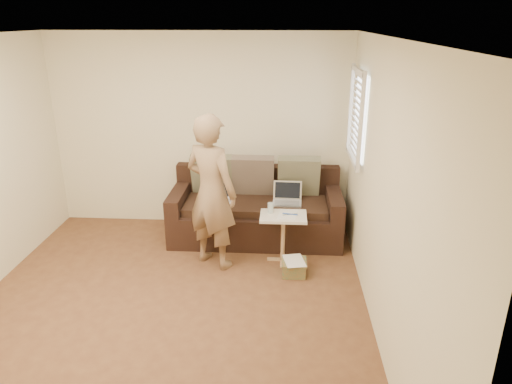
{
  "coord_description": "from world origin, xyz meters",
  "views": [
    {
      "loc": [
        1.12,
        -3.83,
        2.75
      ],
      "look_at": [
        0.8,
        1.4,
        0.78
      ],
      "focal_mm": 32.67,
      "sensor_mm": 36.0,
      "label": 1
    }
  ],
  "objects_px": {
    "side_table": "(283,238)",
    "striped_box": "(294,267)",
    "drinking_glass": "(271,208)",
    "sofa": "(256,207)",
    "laptop_white": "(220,203)",
    "laptop_silver": "(287,204)",
    "person": "(211,192)"
  },
  "relations": [
    {
      "from": "laptop_silver",
      "to": "person",
      "type": "xyz_separation_m",
      "value": [
        -0.86,
        -0.64,
        0.38
      ]
    },
    {
      "from": "person",
      "to": "laptop_silver",
      "type": "bearing_deg",
      "value": -113.75
    },
    {
      "from": "side_table",
      "to": "striped_box",
      "type": "bearing_deg",
      "value": -67.28
    },
    {
      "from": "laptop_white",
      "to": "person",
      "type": "height_order",
      "value": "person"
    },
    {
      "from": "sofa",
      "to": "drinking_glass",
      "type": "distance_m",
      "value": 0.64
    },
    {
      "from": "side_table",
      "to": "drinking_glass",
      "type": "bearing_deg",
      "value": 155.58
    },
    {
      "from": "laptop_silver",
      "to": "side_table",
      "type": "height_order",
      "value": "laptop_silver"
    },
    {
      "from": "drinking_glass",
      "to": "side_table",
      "type": "bearing_deg",
      "value": -24.42
    },
    {
      "from": "sofa",
      "to": "laptop_white",
      "type": "relative_size",
      "value": 6.68
    },
    {
      "from": "sofa",
      "to": "drinking_glass",
      "type": "bearing_deg",
      "value": -69.72
    },
    {
      "from": "laptop_white",
      "to": "person",
      "type": "relative_size",
      "value": 0.18
    },
    {
      "from": "drinking_glass",
      "to": "laptop_white",
      "type": "bearing_deg",
      "value": 146.4
    },
    {
      "from": "sofa",
      "to": "laptop_silver",
      "type": "xyz_separation_m",
      "value": [
        0.4,
        -0.1,
        0.1
      ]
    },
    {
      "from": "laptop_silver",
      "to": "striped_box",
      "type": "bearing_deg",
      "value": -81.46
    },
    {
      "from": "laptop_white",
      "to": "side_table",
      "type": "xyz_separation_m",
      "value": [
        0.81,
        -0.51,
        -0.22
      ]
    },
    {
      "from": "sofa",
      "to": "side_table",
      "type": "height_order",
      "value": "sofa"
    },
    {
      "from": "sofa",
      "to": "drinking_glass",
      "type": "xyz_separation_m",
      "value": [
        0.21,
        -0.56,
        0.23
      ]
    },
    {
      "from": "drinking_glass",
      "to": "striped_box",
      "type": "distance_m",
      "value": 0.74
    },
    {
      "from": "laptop_white",
      "to": "person",
      "type": "xyz_separation_m",
      "value": [
        -0.0,
        -0.62,
        0.38
      ]
    },
    {
      "from": "laptop_silver",
      "to": "striped_box",
      "type": "distance_m",
      "value": 0.95
    },
    {
      "from": "side_table",
      "to": "striped_box",
      "type": "xyz_separation_m",
      "value": [
        0.13,
        -0.32,
        -0.21
      ]
    },
    {
      "from": "laptop_silver",
      "to": "drinking_glass",
      "type": "distance_m",
      "value": 0.52
    },
    {
      "from": "laptop_silver",
      "to": "drinking_glass",
      "type": "height_order",
      "value": "drinking_glass"
    },
    {
      "from": "sofa",
      "to": "person",
      "type": "height_order",
      "value": "person"
    },
    {
      "from": "laptop_silver",
      "to": "person",
      "type": "relative_size",
      "value": 0.2
    },
    {
      "from": "laptop_silver",
      "to": "striped_box",
      "type": "xyz_separation_m",
      "value": [
        0.09,
        -0.85,
        -0.43
      ]
    },
    {
      "from": "side_table",
      "to": "striped_box",
      "type": "distance_m",
      "value": 0.4
    },
    {
      "from": "side_table",
      "to": "drinking_glass",
      "type": "height_order",
      "value": "drinking_glass"
    },
    {
      "from": "sofa",
      "to": "striped_box",
      "type": "relative_size",
      "value": 7.9
    },
    {
      "from": "striped_box",
      "to": "sofa",
      "type": "bearing_deg",
      "value": 117.52
    },
    {
      "from": "drinking_glass",
      "to": "striped_box",
      "type": "xyz_separation_m",
      "value": [
        0.29,
        -0.39,
        -0.57
      ]
    },
    {
      "from": "striped_box",
      "to": "person",
      "type": "bearing_deg",
      "value": 167.59
    }
  ]
}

